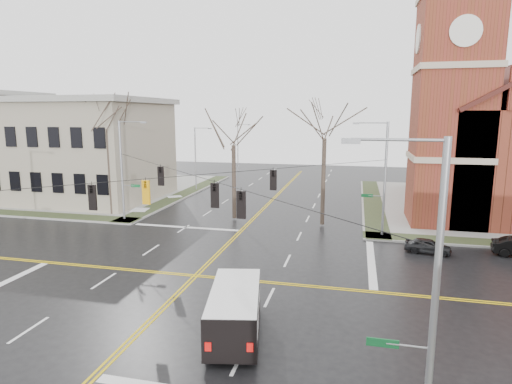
% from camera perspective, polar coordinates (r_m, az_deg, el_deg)
% --- Properties ---
extents(ground, '(120.00, 120.00, 0.00)m').
position_cam_1_polar(ground, '(26.81, -8.04, -11.00)').
color(ground, black).
rests_on(ground, ground).
extents(sidewalks, '(80.00, 80.00, 0.17)m').
position_cam_1_polar(sidewalks, '(26.78, -8.04, -10.85)').
color(sidewalks, gray).
rests_on(sidewalks, ground).
extents(road_markings, '(100.00, 100.00, 0.01)m').
position_cam_1_polar(road_markings, '(26.80, -8.04, -10.99)').
color(road_markings, gold).
rests_on(road_markings, ground).
extents(civic_building_a, '(18.00, 14.00, 11.00)m').
position_cam_1_polar(civic_building_a, '(53.50, -22.60, 5.03)').
color(civic_building_a, gray).
rests_on(civic_building_a, ground).
extents(signal_pole_ne, '(2.75, 0.22, 9.00)m').
position_cam_1_polar(signal_pole_ne, '(35.09, 16.55, 2.11)').
color(signal_pole_ne, gray).
rests_on(signal_pole_ne, ground).
extents(signal_pole_nw, '(2.75, 0.22, 9.00)m').
position_cam_1_polar(signal_pole_nw, '(40.63, -17.27, 3.14)').
color(signal_pole_nw, gray).
rests_on(signal_pole_nw, ground).
extents(signal_pole_se, '(2.75, 0.22, 9.00)m').
position_cam_1_polar(signal_pole_se, '(12.80, 22.03, -12.26)').
color(signal_pole_se, gray).
rests_on(signal_pole_se, ground).
extents(span_wires, '(23.02, 23.02, 0.03)m').
position_cam_1_polar(span_wires, '(25.23, -8.39, 2.23)').
color(span_wires, black).
rests_on(span_wires, ground).
extents(traffic_signals, '(8.21, 8.26, 1.30)m').
position_cam_1_polar(traffic_signals, '(24.74, -8.91, 0.30)').
color(traffic_signals, black).
rests_on(traffic_signals, ground).
extents(streetlight_north_a, '(2.30, 0.20, 8.00)m').
position_cam_1_polar(streetlight_north_a, '(55.19, -7.94, 4.78)').
color(streetlight_north_a, gray).
rests_on(streetlight_north_a, ground).
extents(streetlight_north_b, '(2.30, 0.20, 8.00)m').
position_cam_1_polar(streetlight_north_b, '(74.13, -2.33, 6.26)').
color(streetlight_north_b, gray).
rests_on(streetlight_north_b, ground).
extents(cargo_van, '(3.19, 5.81, 2.09)m').
position_cam_1_polar(cargo_van, '(19.78, -2.79, -15.03)').
color(cargo_van, white).
rests_on(cargo_van, ground).
extents(parked_car_a, '(3.30, 1.83, 1.06)m').
position_cam_1_polar(parked_car_a, '(32.82, 21.93, -6.67)').
color(parked_car_a, black).
rests_on(parked_car_a, ground).
extents(tree_nw_far, '(4.00, 4.00, 12.26)m').
position_cam_1_polar(tree_nw_far, '(43.04, -19.26, 8.64)').
color(tree_nw_far, '#3A2D24').
rests_on(tree_nw_far, ground).
extents(tree_nw_near, '(4.00, 4.00, 10.18)m').
position_cam_1_polar(tree_nw_near, '(39.00, -3.01, 6.91)').
color(tree_nw_near, '#3A2D24').
rests_on(tree_nw_near, ground).
extents(tree_ne, '(4.00, 4.00, 11.29)m').
position_cam_1_polar(tree_ne, '(37.04, 9.14, 7.83)').
color(tree_ne, '#3A2D24').
rests_on(tree_ne, ground).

